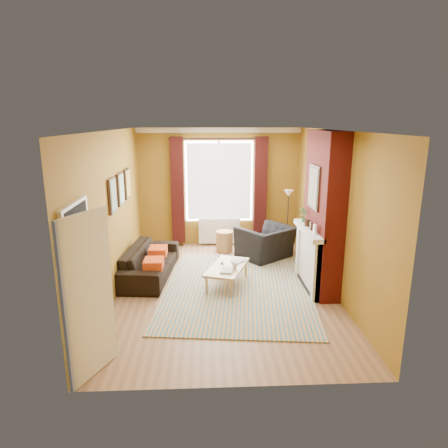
% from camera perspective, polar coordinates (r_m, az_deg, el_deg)
% --- Properties ---
extents(ground, '(5.50, 5.50, 0.00)m').
position_cam_1_polar(ground, '(7.32, 0.09, -9.24)').
color(ground, brown).
rests_on(ground, ground).
extents(room_walls, '(3.82, 5.54, 2.83)m').
position_cam_1_polar(room_walls, '(7.20, 5.06, 1.92)').
color(room_walls, olive).
rests_on(room_walls, ground).
extents(striped_rug, '(2.97, 3.85, 0.02)m').
position_cam_1_polar(striped_rug, '(7.36, 1.99, -9.03)').
color(striped_rug, teal).
rests_on(striped_rug, ground).
extents(sofa, '(0.99, 2.09, 0.59)m').
position_cam_1_polar(sofa, '(7.93, -10.50, -5.27)').
color(sofa, black).
rests_on(sofa, ground).
extents(armchair, '(1.45, 1.42, 0.71)m').
position_cam_1_polar(armchair, '(8.82, 6.00, -2.66)').
color(armchair, black).
rests_on(armchair, ground).
extents(coffee_table, '(0.91, 1.26, 0.38)m').
position_cam_1_polar(coffee_table, '(7.34, 0.47, -6.32)').
color(coffee_table, tan).
rests_on(coffee_table, ground).
extents(wicker_stool, '(0.47, 0.47, 0.49)m').
position_cam_1_polar(wicker_stool, '(9.23, 0.06, -2.51)').
color(wicker_stool, '#9F7145').
rests_on(wicker_stool, ground).
extents(floor_lamp, '(0.21, 0.21, 1.44)m').
position_cam_1_polar(floor_lamp, '(9.17, 9.17, 2.96)').
color(floor_lamp, black).
rests_on(floor_lamp, ground).
extents(book_a, '(0.26, 0.32, 0.03)m').
position_cam_1_polar(book_a, '(7.10, -0.42, -6.62)').
color(book_a, '#999999').
rests_on(book_a, coffee_table).
extents(book_b, '(0.30, 0.31, 0.02)m').
position_cam_1_polar(book_b, '(7.62, 1.46, -5.13)').
color(book_b, '#999999').
rests_on(book_b, coffee_table).
extents(mug, '(0.12, 0.12, 0.10)m').
position_cam_1_polar(mug, '(7.20, 1.53, -5.99)').
color(mug, '#999999').
rests_on(mug, coffee_table).
extents(tv_remote, '(0.06, 0.16, 0.02)m').
position_cam_1_polar(tv_remote, '(7.48, -0.27, -5.52)').
color(tv_remote, '#29292C').
rests_on(tv_remote, coffee_table).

